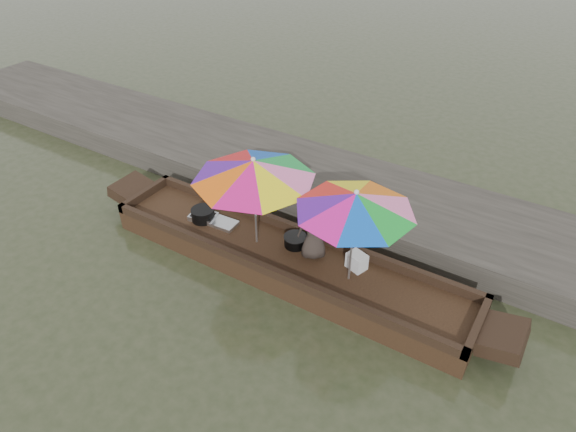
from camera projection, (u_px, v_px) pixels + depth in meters
The scene contains 11 objects.
water at pixel (285, 269), 8.28m from camera, with size 80.00×80.00×0.00m, color #2B341D.
dock at pixel (347, 193), 9.65m from camera, with size 22.00×2.20×0.50m, color #2D2B26.
boat_hull at pixel (285, 261), 8.18m from camera, with size 6.11×1.20×0.35m, color black.
cooking_pot at pixel (203, 214), 8.74m from camera, with size 0.40×0.40×0.21m, color black.
tray_crayfish at pixel (203, 217), 8.79m from camera, with size 0.45×0.31×0.09m, color silver.
tray_scallop at pixel (224, 223), 8.66m from camera, with size 0.45×0.31×0.06m, color silver.
charcoal_grill at pixel (295, 241), 8.18m from camera, with size 0.35×0.35×0.17m, color black.
supply_bag at pixel (357, 261), 7.71m from camera, with size 0.28×0.22×0.26m, color silver.
vendor at pixel (314, 229), 7.72m from camera, with size 0.50×0.33×1.03m, color #302823.
umbrella_bow at pixel (255, 202), 7.85m from camera, with size 1.88×1.88×1.55m, color pink, non-canonical shape.
umbrella_stern at pixel (352, 237), 7.14m from camera, with size 1.67×1.67×1.55m, color pink, non-canonical shape.
Camera 1 is at (3.34, -5.26, 5.52)m, focal length 32.00 mm.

